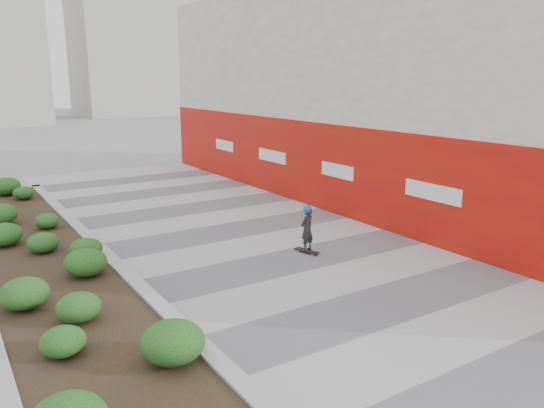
{
  "coord_description": "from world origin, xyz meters",
  "views": [
    {
      "loc": [
        -7.23,
        -5.39,
        4.51
      ],
      "look_at": [
        0.47,
        6.6,
        1.1
      ],
      "focal_mm": 35.0,
      "sensor_mm": 36.0,
      "label": 1
    }
  ],
  "objects": [
    {
      "name": "ground",
      "position": [
        0.0,
        0.0,
        0.0
      ],
      "size": [
        160.0,
        160.0,
        0.0
      ],
      "primitive_type": "plane",
      "color": "gray",
      "rests_on": "ground"
    },
    {
      "name": "walkway",
      "position": [
        0.0,
        3.0,
        0.01
      ],
      "size": [
        8.0,
        36.0,
        0.01
      ],
      "primitive_type": "cube",
      "color": "#A8A8AD",
      "rests_on": "ground"
    },
    {
      "name": "building",
      "position": [
        6.98,
        8.98,
        3.98
      ],
      "size": [
        6.04,
        24.08,
        8.0
      ],
      "color": "beige",
      "rests_on": "ground"
    },
    {
      "name": "planter",
      "position": [
        -5.5,
        7.0,
        0.42
      ],
      "size": [
        3.0,
        18.0,
        0.9
      ],
      "color": "#9E9EA0",
      "rests_on": "ground"
    },
    {
      "name": "distant_bldg_north_r",
      "position": [
        15.0,
        60.0,
        12.0
      ],
      "size": [
        14.0,
        10.0,
        24.0
      ],
      "primitive_type": "cube",
      "color": "#ADAAA3",
      "rests_on": "ground"
    },
    {
      "name": "manhole_cover",
      "position": [
        0.5,
        3.0,
        0.0
      ],
      "size": [
        0.44,
        0.44,
        0.01
      ],
      "primitive_type": "cylinder",
      "color": "#595654",
      "rests_on": "ground"
    },
    {
      "name": "skateboarder",
      "position": [
        0.71,
        5.29,
        0.67
      ],
      "size": [
        0.48,
        0.75,
        1.31
      ],
      "rotation": [
        0.0,
        0.0,
        0.27
      ],
      "color": "beige",
      "rests_on": "ground"
    }
  ]
}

